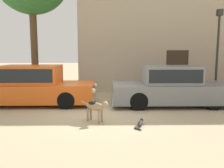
% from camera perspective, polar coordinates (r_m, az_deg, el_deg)
% --- Properties ---
extents(ground_plane, '(80.00, 80.00, 0.00)m').
position_cam_1_polar(ground_plane, '(7.75, -3.95, -6.82)').
color(ground_plane, tan).
extents(parked_sedan_nearest, '(4.79, 1.79, 1.50)m').
position_cam_1_polar(parked_sedan_nearest, '(9.12, -19.40, -0.34)').
color(parked_sedan_nearest, '#D15619').
rests_on(parked_sedan_nearest, ground_plane).
extents(parked_sedan_second, '(4.54, 1.85, 1.48)m').
position_cam_1_polar(parked_sedan_second, '(8.82, 14.47, -0.45)').
color(parked_sedan_second, slate).
rests_on(parked_sedan_second, ground_plane).
extents(apartment_block, '(14.17, 5.57, 7.89)m').
position_cam_1_polar(apartment_block, '(15.29, 21.22, 14.72)').
color(apartment_block, tan).
rests_on(apartment_block, ground_plane).
extents(stray_dog_spotted, '(0.86, 0.64, 0.67)m').
position_cam_1_polar(stray_dog_spotted, '(6.47, -4.13, -5.64)').
color(stray_dog_spotted, '#997F60').
rests_on(stray_dog_spotted, ground_plane).
extents(stray_cat, '(0.32, 0.66, 0.16)m').
position_cam_1_polar(stray_cat, '(6.23, 7.16, -9.77)').
color(stray_cat, '#2D2B28').
rests_on(stray_cat, ground_plane).
extents(street_lamp, '(0.22, 0.22, 3.85)m').
position_cam_1_polar(street_lamp, '(11.26, 25.12, 9.65)').
color(street_lamp, '#2D2B28').
rests_on(street_lamp, ground_plane).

